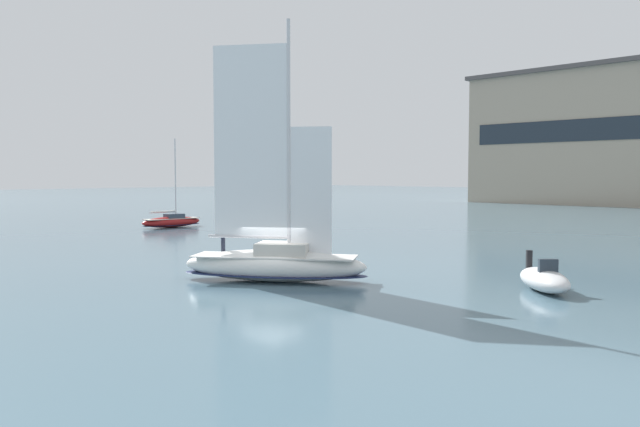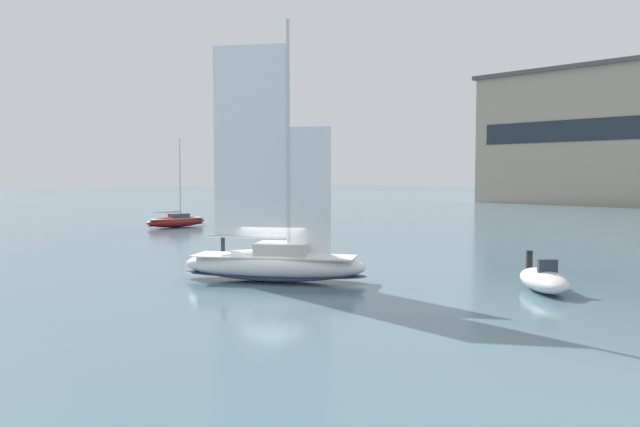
# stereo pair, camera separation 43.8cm
# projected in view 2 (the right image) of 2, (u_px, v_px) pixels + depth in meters

# --- Properties ---
(ground_plane) EXTENTS (400.00, 400.00, 0.00)m
(ground_plane) POSITION_uv_depth(u_px,v_px,m) (274.00, 281.00, 28.94)
(ground_plane) COLOR slate
(waterfront_building) EXTENTS (46.51, 14.02, 22.51)m
(waterfront_building) POSITION_uv_depth(u_px,v_px,m) (620.00, 135.00, 100.34)
(waterfront_building) COLOR tan
(waterfront_building) RESTS_ON ground
(sailboat_main) EXTENTS (8.53, 6.94, 11.95)m
(sailboat_main) POSITION_uv_depth(u_px,v_px,m) (274.00, 260.00, 28.88)
(sailboat_main) COLOR white
(sailboat_main) RESTS_ON ground
(sailboat_moored_far_slip) EXTENTS (1.95, 6.11, 8.33)m
(sailboat_moored_far_slip) POSITION_uv_depth(u_px,v_px,m) (176.00, 221.00, 58.74)
(sailboat_moored_far_slip) COLOR maroon
(sailboat_moored_far_slip) RESTS_ON ground
(motor_tender) EXTENTS (3.91, 3.88, 1.51)m
(motor_tender) POSITION_uv_depth(u_px,v_px,m) (544.00, 280.00, 26.30)
(motor_tender) COLOR silver
(motor_tender) RESTS_ON ground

